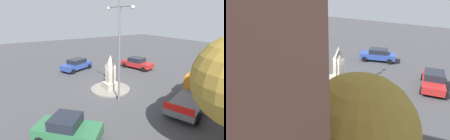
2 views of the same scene
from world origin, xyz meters
TOP-DOWN VIEW (x-y plane):
  - ground_plane at (0.00, 0.00)m, footprint 80.00×80.00m
  - traffic_island at (0.00, 0.00)m, footprint 3.90×3.90m
  - monument at (0.00, 0.00)m, footprint 1.24×1.24m
  - streetlamp at (-2.46, 0.68)m, footprint 3.41×0.28m
  - car_red_passing at (4.47, -7.13)m, footprint 4.68×2.92m
  - car_green_parked_right at (-5.17, 6.14)m, footprint 3.94×3.91m
  - car_blue_far_side at (8.09, 0.31)m, footprint 3.25×4.62m
  - truck_orange_parked_left at (-6.14, -4.48)m, footprint 4.14×6.74m

SIDE VIEW (x-z plane):
  - ground_plane at x=0.00m, z-range 0.00..0.00m
  - traffic_island at x=0.00m, z-range 0.00..0.14m
  - car_red_passing at x=4.47m, z-range 0.01..1.54m
  - car_blue_far_side at x=8.09m, z-range 0.03..1.56m
  - car_green_parked_right at x=-5.17m, z-range -0.01..1.60m
  - truck_orange_parked_left at x=-6.14m, z-range -0.06..1.99m
  - monument at x=0.00m, z-range -0.15..3.27m
  - streetlamp at x=-2.46m, z-range 0.84..9.02m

